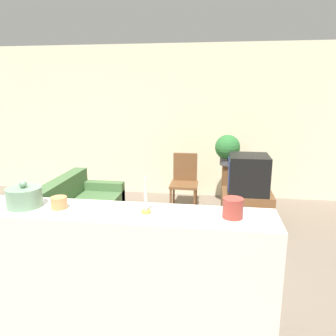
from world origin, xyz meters
name	(u,v)px	position (x,y,z in m)	size (l,w,h in m)	color
ground_plane	(105,307)	(0.00, 0.00, 0.00)	(14.00, 14.00, 0.00)	#756656
wall_back	(164,122)	(0.00, 3.43, 1.35)	(9.00, 0.06, 2.70)	beige
couch	(72,220)	(-0.88, 1.29, 0.26)	(0.80, 1.94, 0.73)	#476B3D
tv_stand	(246,207)	(1.42, 2.19, 0.23)	(0.72, 0.58, 0.46)	brown
television	(248,174)	(1.42, 2.19, 0.74)	(0.56, 0.55, 0.55)	black
wooden_chair	(184,179)	(0.46, 2.69, 0.49)	(0.44, 0.44, 0.90)	brown
plant_stand	(226,186)	(1.14, 2.84, 0.36)	(0.15, 0.15, 0.72)	brown
potted_plant	(227,149)	(1.14, 2.84, 0.99)	(0.40, 0.40, 0.50)	#4C4C51
foreground_counter	(88,275)	(0.00, -0.34, 0.53)	(2.78, 0.44, 1.07)	silver
decorative_bowl	(24,197)	(-0.46, -0.34, 1.14)	(0.26, 0.26, 0.20)	gray
candle_jar	(59,203)	(-0.19, -0.34, 1.11)	(0.12, 0.12, 0.09)	#C6844C
candlestick	(146,201)	(0.47, -0.34, 1.16)	(0.07, 0.07, 0.26)	#B7933D
coffee_tin	(233,208)	(1.07, -0.34, 1.14)	(0.14, 0.14, 0.14)	#99382D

